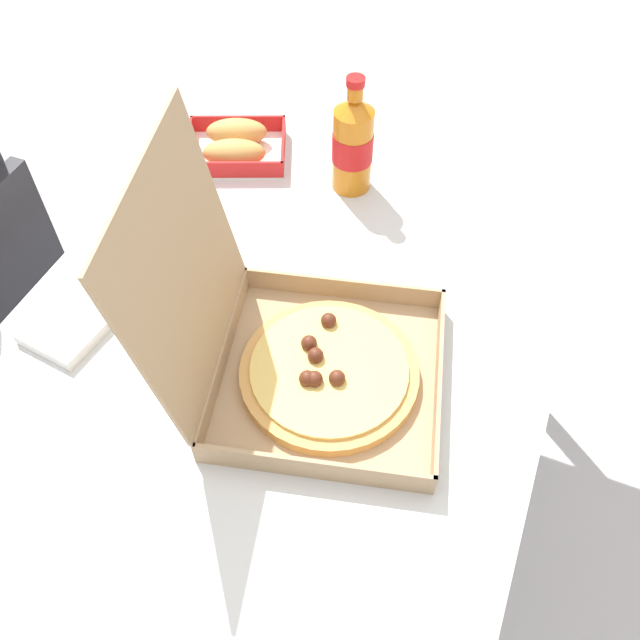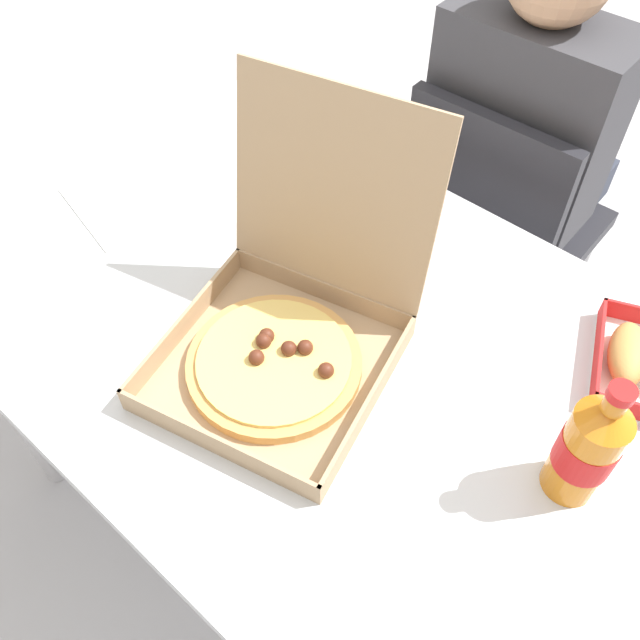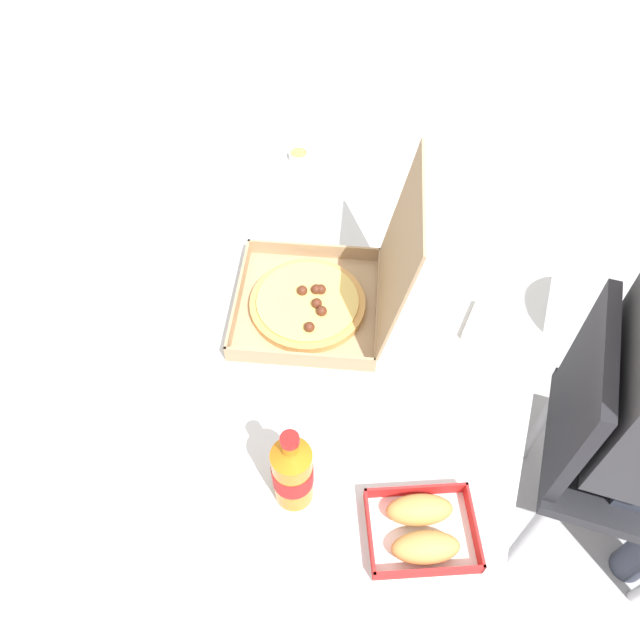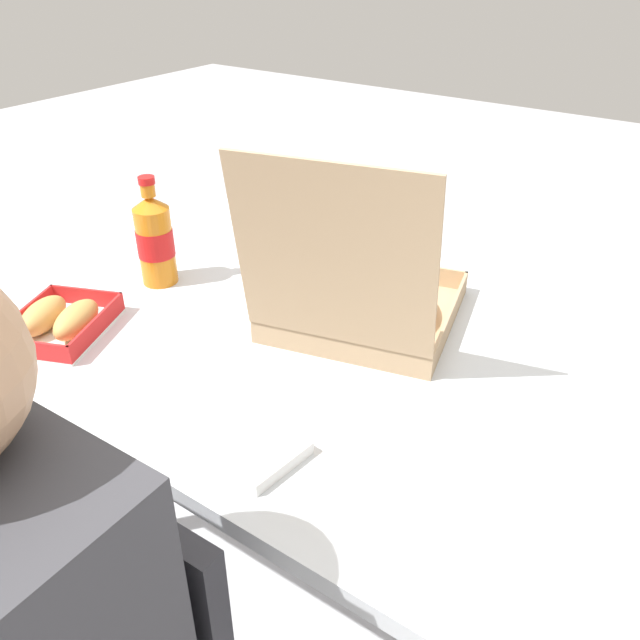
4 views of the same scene
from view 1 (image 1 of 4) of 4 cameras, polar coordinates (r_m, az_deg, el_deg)
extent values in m
plane|color=#B2B2B7|center=(1.67, -2.17, -16.20)|extent=(10.00, 10.00, 0.00)
cube|color=silver|center=(1.05, -3.31, -1.43)|extent=(1.39, 0.83, 0.03)
cylinder|color=#B7B7BC|center=(1.69, 17.10, 3.33)|extent=(0.05, 0.05, 0.69)
cylinder|color=#B7B7BC|center=(1.81, -4.58, 9.67)|extent=(0.05, 0.05, 0.69)
cylinder|color=#B2B2B7|center=(1.71, -18.33, -3.63)|extent=(0.03, 0.03, 0.43)
cylinder|color=#B2B2B7|center=(1.61, -24.88, -12.81)|extent=(0.03, 0.03, 0.43)
cube|color=tan|center=(0.99, 0.78, -4.95)|extent=(0.39, 0.39, 0.01)
cube|color=tan|center=(0.97, 10.09, -5.26)|extent=(0.31, 0.08, 0.04)
cube|color=tan|center=(0.89, -0.65, -12.52)|extent=(0.08, 0.31, 0.04)
cube|color=tan|center=(1.06, 1.97, 2.76)|extent=(0.08, 0.31, 0.04)
cube|color=tan|center=(0.99, -8.28, -3.05)|extent=(0.31, 0.08, 0.04)
cube|color=tan|center=(0.86, -11.64, 4.11)|extent=(0.33, 0.14, 0.32)
cylinder|color=tan|center=(0.98, 0.78, -4.56)|extent=(0.26, 0.26, 0.02)
cylinder|color=#EAC666|center=(0.97, 0.79, -4.16)|extent=(0.23, 0.23, 0.01)
sphere|color=#562819|center=(1.01, 0.74, -0.05)|extent=(0.02, 0.02, 0.02)
sphere|color=#562819|center=(0.95, 1.47, -4.99)|extent=(0.02, 0.02, 0.02)
sphere|color=#562819|center=(0.95, -0.48, -5.07)|extent=(0.02, 0.02, 0.02)
sphere|color=#562819|center=(0.97, -0.39, -3.06)|extent=(0.02, 0.02, 0.02)
sphere|color=#562819|center=(0.95, -1.11, -5.02)|extent=(0.02, 0.02, 0.02)
sphere|color=#562819|center=(0.98, -0.95, -1.99)|extent=(0.02, 0.02, 0.02)
cube|color=white|center=(1.36, -7.13, 13.90)|extent=(0.21, 0.23, 0.00)
cube|color=red|center=(1.34, -3.16, 14.67)|extent=(0.14, 0.06, 0.03)
cube|color=red|center=(1.36, -11.20, 14.40)|extent=(0.14, 0.06, 0.03)
cube|color=red|center=(1.29, -7.46, 12.64)|extent=(0.08, 0.18, 0.03)
cube|color=red|center=(1.41, -6.99, 16.35)|extent=(0.08, 0.18, 0.03)
ellipsoid|color=tan|center=(1.32, -7.36, 14.00)|extent=(0.10, 0.13, 0.05)
ellipsoid|color=tan|center=(1.37, -7.15, 15.69)|extent=(0.10, 0.13, 0.05)
cylinder|color=orange|center=(1.23, 2.80, 14.31)|extent=(0.07, 0.07, 0.16)
cone|color=orange|center=(1.18, 2.98, 17.88)|extent=(0.07, 0.07, 0.02)
cylinder|color=orange|center=(1.17, 3.03, 18.90)|extent=(0.03, 0.03, 0.02)
cylinder|color=red|center=(1.16, 3.07, 19.72)|extent=(0.03, 0.03, 0.01)
cylinder|color=red|center=(1.23, 2.81, 14.60)|extent=(0.07, 0.07, 0.06)
cube|color=white|center=(1.10, -20.89, -0.69)|extent=(0.12, 0.12, 0.02)
camera|label=2|loc=(0.98, 49.02, 41.06)|focal=38.45mm
camera|label=3|loc=(1.46, 3.12, 63.03)|focal=35.03mm
camera|label=4|loc=(1.12, -68.33, 9.87)|focal=36.10mm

